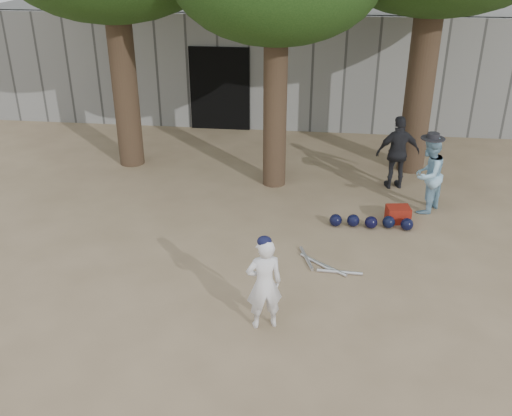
# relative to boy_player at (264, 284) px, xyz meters

# --- Properties ---
(ground) EXTENTS (70.00, 70.00, 0.00)m
(ground) POSITION_rel_boy_player_xyz_m (-0.92, 0.71, -0.68)
(ground) COLOR #937C5E
(ground) RESTS_ON ground
(boy_player) EXTENTS (0.57, 0.46, 1.35)m
(boy_player) POSITION_rel_boy_player_xyz_m (0.00, 0.00, 0.00)
(boy_player) COLOR white
(boy_player) RESTS_ON ground
(spectator_blue) EXTENTS (0.88, 0.92, 1.50)m
(spectator_blue) POSITION_rel_boy_player_xyz_m (2.68, 3.93, 0.08)
(spectator_blue) COLOR #8CBDD9
(spectator_blue) RESTS_ON ground
(spectator_dark) EXTENTS (0.97, 0.56, 1.55)m
(spectator_dark) POSITION_rel_boy_player_xyz_m (2.23, 5.02, 0.10)
(spectator_dark) COLOR black
(spectator_dark) RESTS_ON ground
(red_bag) EXTENTS (0.46, 0.38, 0.30)m
(red_bag) POSITION_rel_boy_player_xyz_m (2.14, 3.40, -0.53)
(red_bag) COLOR maroon
(red_bag) RESTS_ON ground
(back_building) EXTENTS (16.00, 5.24, 3.00)m
(back_building) POSITION_rel_boy_player_xyz_m (-0.92, 11.05, 0.82)
(back_building) COLOR gray
(back_building) RESTS_ON ground
(helmet_row) EXTENTS (1.51, 0.28, 0.23)m
(helmet_row) POSITION_rel_boy_player_xyz_m (1.63, 3.10, -0.56)
(helmet_row) COLOR black
(helmet_row) RESTS_ON ground
(bat_pile) EXTENTS (1.04, 0.83, 0.06)m
(bat_pile) POSITION_rel_boy_player_xyz_m (0.78, 1.63, -0.65)
(bat_pile) COLOR silver
(bat_pile) RESTS_ON ground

